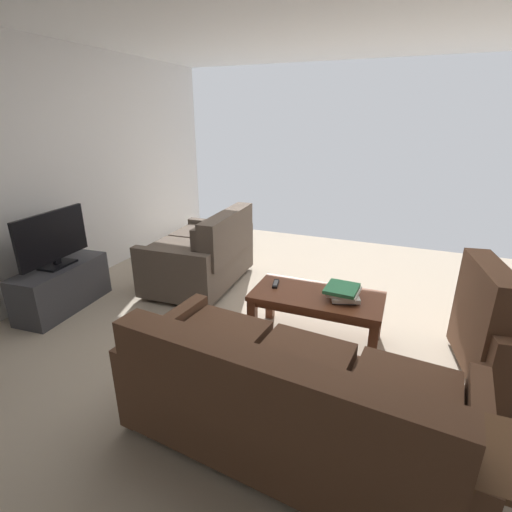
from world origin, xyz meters
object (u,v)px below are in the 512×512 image
at_px(loveseat_near, 204,254).
at_px(sofa_main, 288,400).
at_px(book_stack, 343,292).
at_px(end_table, 503,475).
at_px(tv_stand, 62,287).
at_px(coffee_table, 317,302).
at_px(flat_tv, 53,239).
at_px(tv_remote, 276,284).

bearing_deg(loveseat_near, sofa_main, 130.32).
height_order(loveseat_near, book_stack, loveseat_near).
relative_size(end_table, book_stack, 1.89).
relative_size(loveseat_near, tv_stand, 1.34).
bearing_deg(book_stack, tv_stand, 7.81).
height_order(end_table, book_stack, end_table).
bearing_deg(coffee_table, tv_stand, 8.53).
xyz_separation_m(sofa_main, book_stack, (-0.09, -1.18, 0.14)).
xyz_separation_m(flat_tv, book_stack, (-2.68, -0.37, -0.24)).
bearing_deg(coffee_table, tv_remote, -6.85).
xyz_separation_m(loveseat_near, end_table, (-2.52, 2.06, 0.10)).
bearing_deg(tv_remote, sofa_main, 112.14).
xyz_separation_m(coffee_table, tv_stand, (2.47, 0.37, -0.14)).
bearing_deg(flat_tv, tv_remote, -168.73).
bearing_deg(loveseat_near, tv_remote, 150.09).
distance_m(loveseat_near, coffee_table, 1.58).
height_order(book_stack, tv_remote, book_stack).
bearing_deg(book_stack, loveseat_near, -21.76).
bearing_deg(tv_stand, sofa_main, 162.53).
relative_size(flat_tv, tv_remote, 4.85).
xyz_separation_m(tv_stand, tv_remote, (-2.09, -0.42, 0.22)).
bearing_deg(flat_tv, loveseat_near, -134.95).
relative_size(tv_stand, flat_tv, 1.20).
bearing_deg(tv_remote, end_table, 135.27).
xyz_separation_m(coffee_table, end_table, (-1.08, 1.40, 0.11)).
bearing_deg(tv_remote, loveseat_near, -29.91).
bearing_deg(book_stack, tv_remote, -4.67).
height_order(coffee_table, flat_tv, flat_tv).
bearing_deg(end_table, coffee_table, -52.31).
bearing_deg(loveseat_near, coffee_table, 155.49).
bearing_deg(tv_stand, tv_remote, -168.75).
relative_size(sofa_main, tv_remote, 11.87).
xyz_separation_m(end_table, book_stack, (0.87, -1.40, 0.02)).
height_order(end_table, flat_tv, flat_tv).
xyz_separation_m(book_stack, tv_remote, (0.59, -0.05, -0.05)).
height_order(loveseat_near, tv_remote, loveseat_near).
distance_m(flat_tv, tv_remote, 2.15).
height_order(sofa_main, tv_stand, sofa_main).
bearing_deg(tv_stand, coffee_table, -171.47).
bearing_deg(end_table, sofa_main, -12.67).
xyz_separation_m(end_table, tv_remote, (1.46, -1.45, -0.02)).
relative_size(sofa_main, loveseat_near, 1.51).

